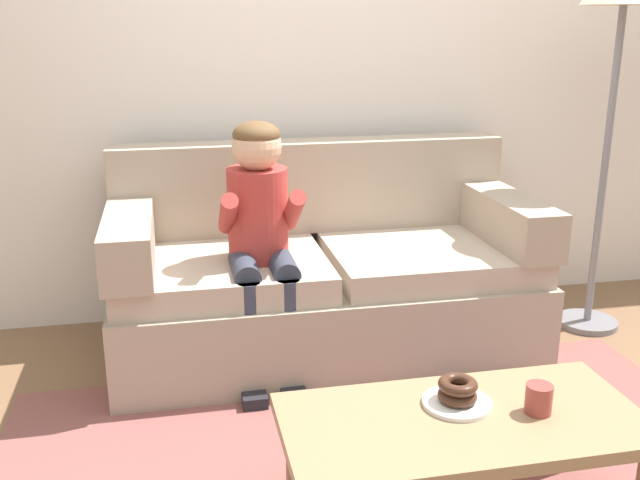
% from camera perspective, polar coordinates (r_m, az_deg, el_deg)
% --- Properties ---
extents(ground, '(10.00, 10.00, 0.00)m').
position_cam_1_polar(ground, '(2.81, 3.79, -15.38)').
color(ground, brown).
extents(wall_back, '(8.00, 0.10, 2.80)m').
position_cam_1_polar(wall_back, '(3.74, -1.72, 15.39)').
color(wall_back, silver).
rests_on(wall_back, ground).
extents(area_rug, '(2.68, 1.71, 0.01)m').
position_cam_1_polar(area_rug, '(2.61, 5.34, -18.11)').
color(area_rug, brown).
rests_on(area_rug, ground).
extents(couch, '(1.92, 0.90, 0.94)m').
position_cam_1_polar(couch, '(3.40, 0.21, -2.95)').
color(couch, tan).
rests_on(couch, ground).
extents(coffee_table, '(1.08, 0.52, 0.38)m').
position_cam_1_polar(coffee_table, '(2.25, 11.17, -14.38)').
color(coffee_table, '#937551').
rests_on(coffee_table, ground).
extents(person_child, '(0.34, 0.58, 1.10)m').
position_cam_1_polar(person_child, '(3.06, -4.71, 1.15)').
color(person_child, '#AD3833').
rests_on(person_child, ground).
extents(plate, '(0.21, 0.21, 0.01)m').
position_cam_1_polar(plate, '(2.28, 10.70, -12.48)').
color(plate, white).
rests_on(plate, coffee_table).
extents(donut, '(0.15, 0.15, 0.04)m').
position_cam_1_polar(donut, '(2.27, 10.74, -11.93)').
color(donut, '#422619').
rests_on(donut, plate).
extents(donut_second, '(0.15, 0.15, 0.04)m').
position_cam_1_polar(donut_second, '(2.26, 10.79, -11.12)').
color(donut_second, '#422619').
rests_on(donut_second, donut).
extents(mug, '(0.08, 0.08, 0.09)m').
position_cam_1_polar(mug, '(2.28, 16.82, -11.87)').
color(mug, '#993D38').
rests_on(mug, coffee_table).
extents(toy_controller, '(0.23, 0.09, 0.05)m').
position_cam_1_polar(toy_controller, '(2.99, 11.49, -12.95)').
color(toy_controller, blue).
rests_on(toy_controller, ground).
extents(floor_lamp, '(0.39, 0.39, 1.82)m').
position_cam_1_polar(floor_lamp, '(3.70, 22.74, 16.48)').
color(floor_lamp, slate).
rests_on(floor_lamp, ground).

